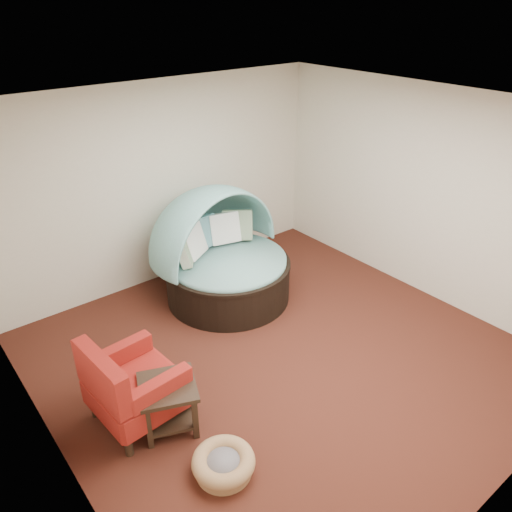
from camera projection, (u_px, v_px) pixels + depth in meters
floor at (281, 355)px, 5.84m from camera, size 5.00×5.00×0.00m
wall_back at (163, 184)px, 6.89m from camera, size 5.00×0.00×5.00m
wall_left at (39, 344)px, 3.79m from camera, size 0.00×5.00×5.00m
wall_right at (425, 194)px, 6.56m from camera, size 0.00×5.00×5.00m
ceiling at (288, 112)px, 4.52m from camera, size 5.00×5.00×0.00m
canopy_daybed at (222, 249)px, 6.67m from camera, size 1.96×1.90×1.55m
pet_basket at (224, 463)px, 4.38m from camera, size 0.70×0.70×0.20m
red_armchair at (131, 386)px, 4.76m from camera, size 0.87×0.87×0.95m
side_table at (169, 400)px, 4.75m from camera, size 0.70×0.70×0.51m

